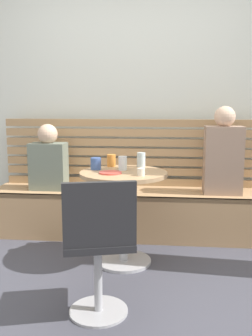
{
  "coord_description": "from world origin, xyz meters",
  "views": [
    {
      "loc": [
        0.3,
        -2.31,
        1.26
      ],
      "look_at": [
        -0.01,
        0.66,
        0.75
      ],
      "focal_mm": 40.41,
      "sensor_mm": 36.0,
      "label": 1
    }
  ],
  "objects_px": {
    "cup_water_clear": "(123,163)",
    "cup_espresso_small": "(141,172)",
    "person_adult": "(223,155)",
    "cup_tumbler_orange": "(111,160)",
    "white_chair": "(99,244)",
    "plate_small": "(110,173)",
    "cup_mug_blue": "(96,164)",
    "person_child_left": "(49,161)",
    "cup_glass_tall": "(141,160)",
    "booth_bench": "(132,213)",
    "cafe_table": "(124,200)"
  },
  "relations": [
    {
      "from": "cup_water_clear",
      "to": "cup_glass_tall",
      "type": "relative_size",
      "value": 0.92
    },
    {
      "from": "cup_mug_blue",
      "to": "cup_espresso_small",
      "type": "height_order",
      "value": "cup_mug_blue"
    },
    {
      "from": "person_child_left",
      "to": "plate_small",
      "type": "height_order",
      "value": "person_child_left"
    },
    {
      "from": "white_chair",
      "to": "cup_glass_tall",
      "type": "distance_m",
      "value": 1.13
    },
    {
      "from": "cup_water_clear",
      "to": "person_child_left",
      "type": "bearing_deg",
      "value": 144.08
    },
    {
      "from": "person_adult",
      "to": "cup_espresso_small",
      "type": "relative_size",
      "value": 14.29
    },
    {
      "from": "cup_espresso_small",
      "to": "cup_tumbler_orange",
      "type": "bearing_deg",
      "value": 124.94
    },
    {
      "from": "person_child_left",
      "to": "cup_water_clear",
      "type": "height_order",
      "value": "person_child_left"
    },
    {
      "from": "cafe_table",
      "to": "plate_small",
      "type": "relative_size",
      "value": 4.35
    },
    {
      "from": "person_adult",
      "to": "plate_small",
      "type": "distance_m",
      "value": 1.18
    },
    {
      "from": "person_adult",
      "to": "person_child_left",
      "type": "distance_m",
      "value": 1.65
    },
    {
      "from": "cup_water_clear",
      "to": "cup_espresso_small",
      "type": "bearing_deg",
      "value": -54.57
    },
    {
      "from": "booth_bench",
      "to": "cup_espresso_small",
      "type": "bearing_deg",
      "value": -80.74
    },
    {
      "from": "person_child_left",
      "to": "person_adult",
      "type": "bearing_deg",
      "value": -0.45
    },
    {
      "from": "white_chair",
      "to": "person_child_left",
      "type": "height_order",
      "value": "person_child_left"
    },
    {
      "from": "booth_bench",
      "to": "plate_small",
      "type": "distance_m",
      "value": 0.91
    },
    {
      "from": "booth_bench",
      "to": "person_adult",
      "type": "bearing_deg",
      "value": -1.57
    },
    {
      "from": "booth_bench",
      "to": "cup_tumbler_orange",
      "type": "distance_m",
      "value": 0.72
    },
    {
      "from": "cup_glass_tall",
      "to": "cup_tumbler_orange",
      "type": "xyz_separation_m",
      "value": [
        -0.25,
        -0.0,
        -0.01
      ]
    },
    {
      "from": "booth_bench",
      "to": "white_chair",
      "type": "relative_size",
      "value": 3.18
    },
    {
      "from": "cup_mug_blue",
      "to": "cup_tumbler_orange",
      "type": "distance_m",
      "value": 0.19
    },
    {
      "from": "person_adult",
      "to": "white_chair",
      "type": "bearing_deg",
      "value": -121.92
    },
    {
      "from": "person_adult",
      "to": "cup_glass_tall",
      "type": "height_order",
      "value": "person_adult"
    },
    {
      "from": "cafe_table",
      "to": "plate_small",
      "type": "bearing_deg",
      "value": -139.67
    },
    {
      "from": "cup_water_clear",
      "to": "cup_espresso_small",
      "type": "distance_m",
      "value": 0.28
    },
    {
      "from": "cup_water_clear",
      "to": "plate_small",
      "type": "xyz_separation_m",
      "value": [
        -0.08,
        -0.16,
        -0.05
      ]
    },
    {
      "from": "booth_bench",
      "to": "person_adult",
      "type": "distance_m",
      "value": 1.01
    },
    {
      "from": "cafe_table",
      "to": "white_chair",
      "type": "distance_m",
      "value": 0.82
    },
    {
      "from": "plate_small",
      "to": "cup_water_clear",
      "type": "bearing_deg",
      "value": 64.43
    },
    {
      "from": "cup_espresso_small",
      "to": "cup_tumbler_orange",
      "type": "distance_m",
      "value": 0.48
    },
    {
      "from": "cafe_table",
      "to": "person_adult",
      "type": "bearing_deg",
      "value": 36.94
    },
    {
      "from": "cup_espresso_small",
      "to": "person_adult",
      "type": "bearing_deg",
      "value": 48.04
    },
    {
      "from": "cup_espresso_small",
      "to": "white_chair",
      "type": "bearing_deg",
      "value": -106.72
    },
    {
      "from": "cup_tumbler_orange",
      "to": "plate_small",
      "type": "xyz_separation_m",
      "value": [
        0.04,
        -0.33,
        -0.04
      ]
    },
    {
      "from": "cup_water_clear",
      "to": "cup_glass_tall",
      "type": "distance_m",
      "value": 0.22
    },
    {
      "from": "person_adult",
      "to": "cup_tumbler_orange",
      "type": "relative_size",
      "value": 8.0
    },
    {
      "from": "white_chair",
      "to": "plate_small",
      "type": "xyz_separation_m",
      "value": [
        -0.04,
        0.73,
        0.28
      ]
    },
    {
      "from": "person_adult",
      "to": "cup_water_clear",
      "type": "distance_m",
      "value": 1.02
    },
    {
      "from": "person_adult",
      "to": "cup_tumbler_orange",
      "type": "xyz_separation_m",
      "value": [
        -0.98,
        -0.39,
        -0.01
      ]
    },
    {
      "from": "booth_bench",
      "to": "cup_mug_blue",
      "type": "xyz_separation_m",
      "value": [
        -0.25,
        -0.58,
        0.57
      ]
    },
    {
      "from": "white_chair",
      "to": "person_child_left",
      "type": "relative_size",
      "value": 1.35
    },
    {
      "from": "booth_bench",
      "to": "white_chair",
      "type": "bearing_deg",
      "value": -92.71
    },
    {
      "from": "person_adult",
      "to": "cafe_table",
      "type": "bearing_deg",
      "value": -143.06
    },
    {
      "from": "white_chair",
      "to": "cup_espresso_small",
      "type": "xyz_separation_m",
      "value": [
        0.2,
        0.67,
        0.3
      ]
    },
    {
      "from": "cafe_table",
      "to": "person_adult",
      "type": "height_order",
      "value": "person_adult"
    },
    {
      "from": "booth_bench",
      "to": "plate_small",
      "type": "height_order",
      "value": "plate_small"
    },
    {
      "from": "booth_bench",
      "to": "plate_small",
      "type": "xyz_separation_m",
      "value": [
        -0.11,
        -0.74,
        0.52
      ]
    },
    {
      "from": "cup_mug_blue",
      "to": "cup_espresso_small",
      "type": "distance_m",
      "value": 0.44
    },
    {
      "from": "person_adult",
      "to": "cup_espresso_small",
      "type": "height_order",
      "value": "person_adult"
    },
    {
      "from": "white_chair",
      "to": "cup_water_clear",
      "type": "distance_m",
      "value": 0.95
    }
  ]
}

